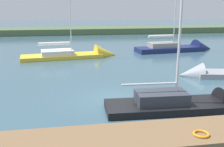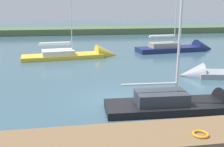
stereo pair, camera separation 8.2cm
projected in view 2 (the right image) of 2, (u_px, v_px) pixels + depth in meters
The scene contains 8 objects.
ground_plane at pixel (116, 100), 16.25m from camera, with size 200.00×200.00×0.00m, color #385666.
far_shoreline at pixel (82, 33), 55.81m from camera, with size 180.00×8.00×2.40m, color #4C603D.
dock_pier at pixel (141, 141), 10.68m from camera, with size 27.35×2.42×0.60m, color brown.
life_ring_buoy at pixel (201, 134), 10.49m from camera, with size 0.66×0.66×0.10m, color orange.
sailboat_far_right at pixel (183, 49), 33.93m from camera, with size 10.63×3.72×11.92m.
sailboat_outer_mooring at pixel (195, 106), 14.80m from camera, with size 8.59×2.55×8.65m.
sailboat_inner_slip at pixel (82, 56), 29.74m from camera, with size 10.84×3.98×11.96m.
sailboat_far_left at pixel (224, 74), 21.40m from camera, with size 8.90×3.95×9.46m.
Camera 2 is at (2.70, 15.10, 5.59)m, focal length 42.26 mm.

